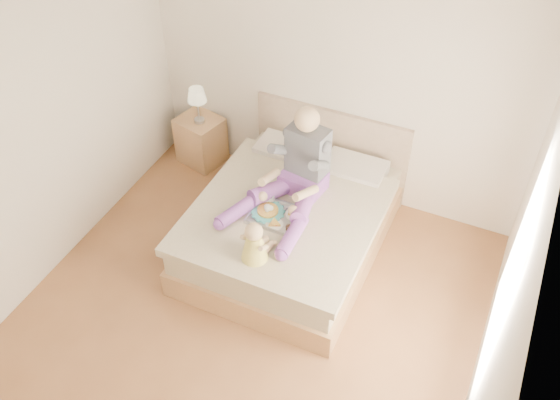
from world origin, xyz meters
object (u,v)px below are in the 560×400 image
at_px(tray, 278,214).
at_px(baby, 255,244).
at_px(bed, 293,220).
at_px(adult, 296,175).
at_px(nightstand, 201,140).

distance_m(tray, baby, 0.55).
relative_size(bed, adult, 1.82).
relative_size(nightstand, tray, 1.13).
xyz_separation_m(adult, tray, (-0.04, -0.32, -0.24)).
xyz_separation_m(bed, adult, (0.00, 0.03, 0.57)).
distance_m(bed, nightstand, 1.71).
bearing_deg(adult, baby, -81.14).
bearing_deg(adult, nightstand, 162.34).
height_order(bed, adult, adult).
relative_size(adult, baby, 3.04).
distance_m(nightstand, adult, 1.80).
bearing_deg(nightstand, tray, -22.30).
bearing_deg(bed, baby, -90.14).
xyz_separation_m(tray, baby, (0.03, -0.54, 0.13)).
bearing_deg(tray, adult, 83.38).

